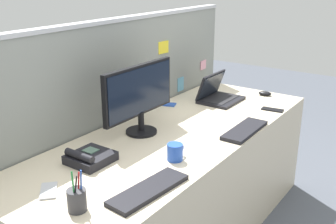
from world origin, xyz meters
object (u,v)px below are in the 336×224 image
at_px(desktop_monitor, 139,94).
at_px(coffee_mug, 175,152).
at_px(desk_phone, 89,157).
at_px(keyboard_spare, 149,190).
at_px(computer_mouse_right_hand, 265,93).
at_px(pen_cup, 77,200).
at_px(keyboard_main, 245,130).
at_px(cell_phone_silver_slab, 49,191).
at_px(cell_phone_black_slab, 272,110).
at_px(cell_phone_blue_case, 166,104).
at_px(laptop, 217,94).

bearing_deg(desktop_monitor, coffee_mug, -116.01).
xyz_separation_m(desk_phone, keyboard_spare, (-0.06, -0.42, -0.02)).
xyz_separation_m(computer_mouse_right_hand, coffee_mug, (-1.33, -0.07, 0.03)).
bearing_deg(pen_cup, keyboard_main, -9.26).
relative_size(cell_phone_silver_slab, cell_phone_black_slab, 0.94).
relative_size(keyboard_spare, pen_cup, 2.20).
relative_size(desktop_monitor, cell_phone_blue_case, 4.04).
height_order(desktop_monitor, computer_mouse_right_hand, desktop_monitor).
relative_size(pen_cup, cell_phone_blue_case, 1.29).
distance_m(desktop_monitor, coffee_mug, 0.46).
bearing_deg(laptop, pen_cup, -171.37).
bearing_deg(computer_mouse_right_hand, desktop_monitor, 154.50).
height_order(desk_phone, cell_phone_blue_case, desk_phone).
relative_size(desktop_monitor, keyboard_spare, 1.42).
height_order(keyboard_spare, coffee_mug, coffee_mug).
bearing_deg(cell_phone_blue_case, desk_phone, 173.64).
distance_m(keyboard_main, cell_phone_blue_case, 0.70).
distance_m(laptop, pen_cup, 1.63).
bearing_deg(desk_phone, keyboard_main, -29.22).
height_order(desk_phone, keyboard_spare, desk_phone).
bearing_deg(keyboard_main, computer_mouse_right_hand, 13.32).
bearing_deg(pen_cup, cell_phone_blue_case, 20.87).
relative_size(laptop, pen_cup, 1.72).
distance_m(cell_phone_silver_slab, cell_phone_black_slab, 1.66).
bearing_deg(computer_mouse_right_hand, keyboard_spare, 175.03).
xyz_separation_m(laptop, cell_phone_black_slab, (0.03, -0.42, -0.04)).
height_order(desktop_monitor, cell_phone_silver_slab, desktop_monitor).
height_order(desk_phone, pen_cup, pen_cup).
bearing_deg(desktop_monitor, keyboard_spare, -138.00).
xyz_separation_m(laptop, cell_phone_silver_slab, (-1.59, -0.03, -0.04)).
xyz_separation_m(desk_phone, pen_cup, (-0.34, -0.27, 0.02)).
bearing_deg(desktop_monitor, desk_phone, -174.65).
bearing_deg(cell_phone_black_slab, cell_phone_silver_slab, 159.61).
bearing_deg(cell_phone_silver_slab, keyboard_spare, -12.27).
xyz_separation_m(desktop_monitor, keyboard_main, (0.37, -0.51, -0.23)).
bearing_deg(coffee_mug, cell_phone_black_slab, -6.34).
bearing_deg(laptop, cell_phone_silver_slab, -178.90).
bearing_deg(cell_phone_silver_slab, keyboard_main, 23.34).
bearing_deg(desk_phone, cell_phone_silver_slab, -169.07).
distance_m(laptop, cell_phone_blue_case, 0.40).
height_order(keyboard_main, pen_cup, pen_cup).
bearing_deg(cell_phone_silver_slab, cell_phone_black_slab, 29.28).
height_order(cell_phone_silver_slab, cell_phone_blue_case, same).
distance_m(desk_phone, cell_phone_silver_slab, 0.31).
relative_size(cell_phone_black_slab, coffee_mug, 1.24).
bearing_deg(keyboard_main, coffee_mug, 166.29).
relative_size(cell_phone_blue_case, coffee_mug, 1.21).
distance_m(pen_cup, cell_phone_black_slab, 1.65).
distance_m(keyboard_main, pen_cup, 1.18).
distance_m(laptop, keyboard_main, 0.63).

